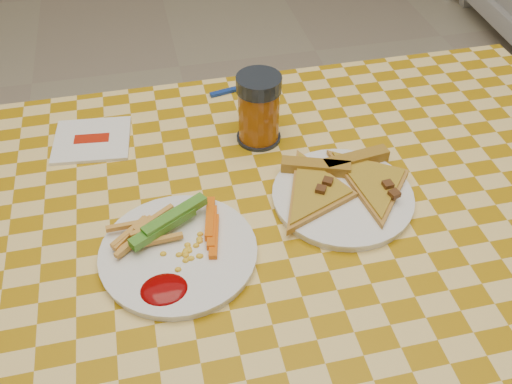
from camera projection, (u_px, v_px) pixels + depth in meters
table at (276, 255)px, 0.94m from camera, size 1.28×0.88×0.76m
plate_left at (179, 254)px, 0.84m from camera, size 0.26×0.26×0.01m
plate_right at (342, 197)px, 0.93m from camera, size 0.29×0.29×0.01m
fries_veggies at (171, 239)px, 0.84m from camera, size 0.20×0.19×0.04m
pizza_slices at (342, 184)px, 0.93m from camera, size 0.29×0.26×0.02m
drink_glass at (259, 110)px, 1.01m from camera, size 0.08×0.08×0.13m
napkin at (92, 140)px, 1.04m from camera, size 0.15×0.14×0.01m
fork at (243, 87)px, 1.17m from camera, size 0.14×0.04×0.01m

